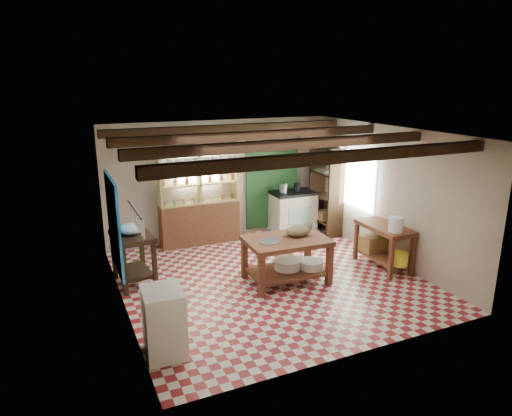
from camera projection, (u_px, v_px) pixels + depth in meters
name	position (u px, v px, depth m)	size (l,w,h in m)	color
floor	(270.00, 280.00, 8.09)	(5.00, 5.00, 0.02)	maroon
ceiling	(271.00, 132.00, 7.38)	(5.00, 5.00, 0.02)	#4B4B51
wall_back	(220.00, 180.00, 9.92)	(5.00, 0.04, 2.60)	#B8A994
wall_front	(361.00, 261.00, 5.54)	(5.00, 0.04, 2.60)	#B8A994
wall_left	(119.00, 228.00, 6.74)	(0.04, 5.00, 2.60)	#B8A994
wall_right	(388.00, 194.00, 8.72)	(0.04, 5.00, 2.60)	#B8A994
ceiling_beams	(271.00, 139.00, 7.41)	(5.00, 3.80, 0.15)	#321E11
blue_wall_patch	(114.00, 224.00, 7.60)	(0.04, 1.40, 1.60)	#186FB8
green_wall_patch	(272.00, 178.00, 10.40)	(1.30, 0.04, 2.30)	#1B451F
window_back	(198.00, 164.00, 9.60)	(0.90, 0.02, 0.80)	silver
window_right	(356.00, 179.00, 9.56)	(0.02, 1.30, 1.20)	silver
utensil_rail	(135.00, 219.00, 5.58)	(0.06, 0.90, 0.28)	black
pot_rack	(281.00, 139.00, 9.78)	(0.86, 0.12, 0.36)	black
shelving_unit	(199.00, 194.00, 9.59)	(1.70, 0.34, 2.20)	tan
tall_rack	(326.00, 190.00, 10.29)	(0.40, 0.86, 2.00)	#321E11
work_table	(286.00, 260.00, 7.92)	(1.40, 0.93, 0.79)	brown
stove	(293.00, 212.00, 10.48)	(0.98, 0.66, 0.96)	silver
prep_table	(134.00, 259.00, 7.84)	(0.61, 0.89, 0.90)	#321E11
white_cabinet	(164.00, 322.00, 5.80)	(0.50, 0.60, 0.90)	white
right_counter	(383.00, 246.00, 8.52)	(0.57, 1.15, 0.82)	brown
cat	(299.00, 231.00, 7.92)	(0.43, 0.33, 0.20)	#8A7550
steel_tray	(269.00, 241.00, 7.64)	(0.35, 0.35, 0.02)	#B9B9C1
basin_large	(287.00, 264.00, 8.01)	(0.47, 0.47, 0.16)	white
basin_small	(312.00, 264.00, 8.02)	(0.42, 0.42, 0.15)	white
kettle_left	(283.00, 188.00, 10.23)	(0.18, 0.18, 0.21)	#B9B9C1
kettle_right	(297.00, 187.00, 10.36)	(0.15, 0.15, 0.18)	black
enamel_bowl	(131.00, 228.00, 7.69)	(0.39, 0.39, 0.20)	white
white_bucket	(396.00, 224.00, 8.05)	(0.26, 0.26, 0.26)	white
wicker_basket	(373.00, 243.00, 8.80)	(0.45, 0.36, 0.31)	olive
yellow_tub	(399.00, 259.00, 8.15)	(0.31, 0.31, 0.23)	yellow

